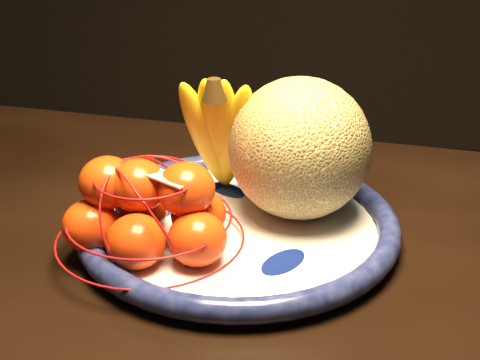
% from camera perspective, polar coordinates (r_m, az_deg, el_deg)
% --- Properties ---
extents(dining_table, '(1.47, 0.96, 0.71)m').
position_cam_1_polar(dining_table, '(0.89, -16.38, -8.84)').
color(dining_table, black).
rests_on(dining_table, ground).
extents(fruit_bowl, '(0.39, 0.39, 0.03)m').
position_cam_1_polar(fruit_bowl, '(0.81, -0.14, -3.83)').
color(fruit_bowl, white).
rests_on(fruit_bowl, dining_table).
extents(cantaloupe, '(0.17, 0.17, 0.17)m').
position_cam_1_polar(cantaloupe, '(0.80, 5.12, 2.71)').
color(cantaloupe, olive).
rests_on(cantaloupe, fruit_bowl).
extents(banana_bunch, '(0.12, 0.11, 0.18)m').
position_cam_1_polar(banana_bunch, '(0.84, -1.72, 4.31)').
color(banana_bunch, yellow).
rests_on(banana_bunch, fruit_bowl).
extents(mandarin_bag, '(0.25, 0.25, 0.13)m').
position_cam_1_polar(mandarin_bag, '(0.75, -7.73, -2.71)').
color(mandarin_bag, '#EF4306').
rests_on(mandarin_bag, fruit_bowl).
extents(price_tag, '(0.08, 0.05, 0.01)m').
position_cam_1_polar(price_tag, '(0.72, -6.83, 0.43)').
color(price_tag, white).
rests_on(price_tag, mandarin_bag).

